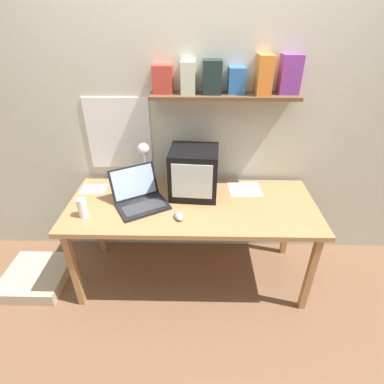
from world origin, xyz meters
TOP-DOWN VIEW (x-y plane):
  - ground_plane at (0.00, 0.00)m, footprint 12.00×12.00m
  - back_wall at (0.00, 0.43)m, footprint 5.60×0.24m
  - corner_desk at (0.00, 0.00)m, footprint 1.79×0.72m
  - crt_monitor at (0.01, 0.14)m, footprint 0.37×0.34m
  - laptop at (-0.38, 0.00)m, footprint 0.46×0.45m
  - desk_lamp at (-0.36, 0.20)m, footprint 0.11×0.15m
  - juice_glass at (-0.73, -0.17)m, footprint 0.06×0.06m
  - computer_mouse at (-0.08, -0.17)m, footprint 0.09×0.12m
  - loose_paper_near_laptop at (0.41, 0.21)m, footprint 0.26×0.23m
  - printed_handout at (-0.77, 0.19)m, footprint 0.19×0.15m
  - floor_cushion at (-1.28, -0.10)m, footprint 0.48×0.48m

SIDE VIEW (x-z plane):
  - ground_plane at x=0.00m, z-range 0.00..0.00m
  - floor_cushion at x=-1.28m, z-range 0.00..0.10m
  - corner_desk at x=0.00m, z-range 0.30..1.03m
  - loose_paper_near_laptop at x=0.41m, z-range 0.72..0.73m
  - printed_handout at x=-0.77m, z-range 0.72..0.73m
  - computer_mouse at x=-0.08m, z-range 0.72..0.76m
  - juice_glass at x=-0.73m, z-range 0.72..0.85m
  - laptop at x=-0.38m, z-range 0.66..0.91m
  - crt_monitor at x=0.01m, z-range 0.72..1.09m
  - desk_lamp at x=-0.36m, z-range 0.80..1.19m
  - back_wall at x=0.00m, z-range 0.00..2.60m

